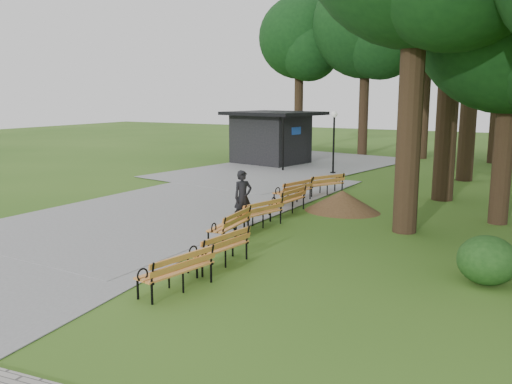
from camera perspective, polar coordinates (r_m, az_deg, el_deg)
The scene contains 14 objects.
ground at distance 16.02m, azimuth -1.71°, elevation -4.34°, with size 100.00×100.00×0.00m, color #335C1A.
path at distance 20.61m, azimuth -7.05°, elevation -1.03°, with size 12.00×38.00×0.06m, color gray.
person at distance 16.95m, azimuth -1.40°, elevation -0.56°, with size 0.62×0.41×1.71m, color black.
kiosk at distance 32.03m, azimuth 1.55°, elevation 5.79°, with size 4.92×4.28×3.08m, color black, non-canonical shape.
lamp_post at distance 27.92m, azimuth 8.27°, elevation 6.62°, with size 0.32×0.32×3.23m.
dirt_mound at distance 19.07m, azimuth 9.15°, elevation -0.95°, with size 2.24×2.24×0.75m, color #47301C.
bench_0 at distance 11.42m, azimuth -8.52°, elevation -8.21°, with size 1.90×0.64×0.88m, color orange, non-canonical shape.
bench_1 at distance 12.90m, azimuth -4.02°, elevation -5.96°, with size 1.90×0.64×0.88m, color orange, non-canonical shape.
bench_2 at distance 15.10m, azimuth -2.88°, elevation -3.53°, with size 1.90×0.64×0.88m, color orange, non-canonical shape.
bench_3 at distance 16.59m, azimuth 0.20°, elevation -2.26°, with size 1.90×0.64×0.88m, color orange, non-canonical shape.
bench_4 at distance 18.66m, azimuth 3.30°, elevation -0.87°, with size 1.90×0.64×0.88m, color orange, non-canonical shape.
bench_5 at distance 20.45m, azimuth 3.90°, elevation 0.11°, with size 1.90×0.64×0.88m, color orange, non-canonical shape.
bench_6 at distance 22.13m, azimuth 7.20°, elevation 0.83°, with size 1.90×0.64×0.88m, color orange, non-canonical shape.
shrub_0 at distance 12.82m, azimuth 23.14°, elevation -8.95°, with size 1.26×1.26×1.07m, color #193D14.
Camera 1 is at (7.91, -13.33, 4.04)m, focal length 37.71 mm.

